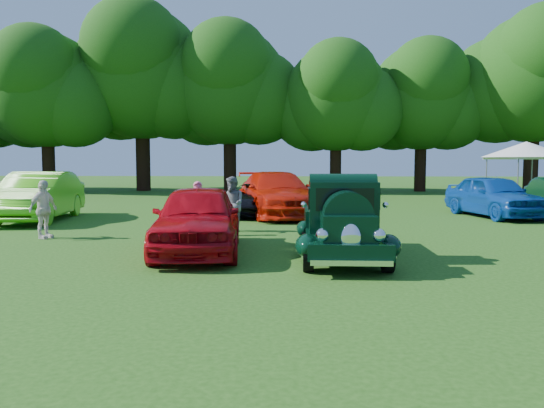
{
  "coord_description": "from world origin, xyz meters",
  "views": [
    {
      "loc": [
        0.57,
        -10.99,
        2.08
      ],
      "look_at": [
        0.02,
        0.89,
        1.1
      ],
      "focal_mm": 35.0,
      "sensor_mm": 36.0,
      "label": 1
    }
  ],
  "objects_px": {
    "back_car_lime": "(38,196)",
    "back_car_black": "(254,200)",
    "hero_pickup": "(342,225)",
    "canopy_tent": "(526,150)",
    "spectator_pink": "(198,208)",
    "spectator_grey": "(232,204)",
    "back_car_blue": "(494,196)",
    "red_convertible": "(198,219)",
    "spectator_white": "(43,209)",
    "back_car_orange": "(276,194)"
  },
  "relations": [
    {
      "from": "red_convertible",
      "to": "canopy_tent",
      "type": "relative_size",
      "value": 0.97
    },
    {
      "from": "back_car_orange",
      "to": "back_car_blue",
      "type": "distance_m",
      "value": 8.02
    },
    {
      "from": "back_car_orange",
      "to": "spectator_white",
      "type": "relative_size",
      "value": 3.64
    },
    {
      "from": "back_car_black",
      "to": "spectator_grey",
      "type": "xyz_separation_m",
      "value": [
        -0.27,
        -4.68,
        0.21
      ]
    },
    {
      "from": "spectator_white",
      "to": "canopy_tent",
      "type": "distance_m",
      "value": 20.6
    },
    {
      "from": "back_car_black",
      "to": "back_car_orange",
      "type": "height_order",
      "value": "back_car_orange"
    },
    {
      "from": "back_car_lime",
      "to": "back_car_black",
      "type": "relative_size",
      "value": 1.19
    },
    {
      "from": "spectator_grey",
      "to": "back_car_blue",
      "type": "bearing_deg",
      "value": 82.96
    },
    {
      "from": "red_convertible",
      "to": "spectator_pink",
      "type": "relative_size",
      "value": 3.01
    },
    {
      "from": "back_car_orange",
      "to": "back_car_lime",
      "type": "bearing_deg",
      "value": 177.87
    },
    {
      "from": "canopy_tent",
      "to": "back_car_orange",
      "type": "bearing_deg",
      "value": -155.86
    },
    {
      "from": "back_car_lime",
      "to": "hero_pickup",
      "type": "bearing_deg",
      "value": -40.91
    },
    {
      "from": "back_car_lime",
      "to": "spectator_pink",
      "type": "relative_size",
      "value": 3.4
    },
    {
      "from": "back_car_blue",
      "to": "spectator_grey",
      "type": "bearing_deg",
      "value": -166.19
    },
    {
      "from": "back_car_black",
      "to": "canopy_tent",
      "type": "distance_m",
      "value": 13.19
    },
    {
      "from": "back_car_black",
      "to": "red_convertible",
      "type": "bearing_deg",
      "value": -81.25
    },
    {
      "from": "hero_pickup",
      "to": "back_car_orange",
      "type": "height_order",
      "value": "back_car_orange"
    },
    {
      "from": "hero_pickup",
      "to": "spectator_white",
      "type": "height_order",
      "value": "hero_pickup"
    },
    {
      "from": "back_car_orange",
      "to": "spectator_grey",
      "type": "xyz_separation_m",
      "value": [
        -1.12,
        -4.5,
        -0.02
      ]
    },
    {
      "from": "spectator_white",
      "to": "hero_pickup",
      "type": "bearing_deg",
      "value": -89.18
    },
    {
      "from": "red_convertible",
      "to": "canopy_tent",
      "type": "bearing_deg",
      "value": 40.18
    },
    {
      "from": "spectator_pink",
      "to": "back_car_orange",
      "type": "bearing_deg",
      "value": 72.58
    },
    {
      "from": "spectator_white",
      "to": "back_car_lime",
      "type": "bearing_deg",
      "value": 46.89
    },
    {
      "from": "hero_pickup",
      "to": "back_car_blue",
      "type": "distance_m",
      "value": 10.68
    },
    {
      "from": "back_car_black",
      "to": "spectator_grey",
      "type": "relative_size",
      "value": 2.67
    },
    {
      "from": "back_car_black",
      "to": "spectator_pink",
      "type": "relative_size",
      "value": 2.86
    },
    {
      "from": "back_car_orange",
      "to": "spectator_pink",
      "type": "height_order",
      "value": "back_car_orange"
    },
    {
      "from": "hero_pickup",
      "to": "spectator_grey",
      "type": "xyz_separation_m",
      "value": [
        -2.83,
        4.1,
        0.1
      ]
    },
    {
      "from": "spectator_pink",
      "to": "canopy_tent",
      "type": "xyz_separation_m",
      "value": [
        13.23,
        10.37,
        1.8
      ]
    },
    {
      "from": "red_convertible",
      "to": "spectator_white",
      "type": "xyz_separation_m",
      "value": [
        -4.53,
        2.01,
        0.01
      ]
    },
    {
      "from": "hero_pickup",
      "to": "red_convertible",
      "type": "height_order",
      "value": "hero_pickup"
    },
    {
      "from": "canopy_tent",
      "to": "red_convertible",
      "type": "bearing_deg",
      "value": -134.06
    },
    {
      "from": "back_car_lime",
      "to": "spectator_white",
      "type": "xyz_separation_m",
      "value": [
        2.2,
        -4.14,
        -0.06
      ]
    },
    {
      "from": "red_convertible",
      "to": "spectator_grey",
      "type": "xyz_separation_m",
      "value": [
        0.34,
        3.59,
        0.04
      ]
    },
    {
      "from": "hero_pickup",
      "to": "canopy_tent",
      "type": "xyz_separation_m",
      "value": [
        9.55,
        13.65,
        1.85
      ]
    },
    {
      "from": "back_car_blue",
      "to": "spectator_white",
      "type": "distance_m",
      "value": 15.28
    },
    {
      "from": "red_convertible",
      "to": "hero_pickup",
      "type": "bearing_deg",
      "value": -14.81
    },
    {
      "from": "back_car_black",
      "to": "canopy_tent",
      "type": "bearing_deg",
      "value": 34.85
    },
    {
      "from": "hero_pickup",
      "to": "back_car_black",
      "type": "xyz_separation_m",
      "value": [
        -2.56,
        8.78,
        -0.11
      ]
    },
    {
      "from": "red_convertible",
      "to": "back_car_orange",
      "type": "xyz_separation_m",
      "value": [
        1.46,
        8.1,
        0.05
      ]
    },
    {
      "from": "back_car_blue",
      "to": "spectator_white",
      "type": "xyz_separation_m",
      "value": [
        -14.0,
        -6.1,
        0.0
      ]
    },
    {
      "from": "spectator_grey",
      "to": "spectator_pink",
      "type": "bearing_deg",
      "value": -79.37
    },
    {
      "from": "spectator_white",
      "to": "canopy_tent",
      "type": "height_order",
      "value": "canopy_tent"
    },
    {
      "from": "back_car_lime",
      "to": "back_car_orange",
      "type": "height_order",
      "value": "back_car_lime"
    },
    {
      "from": "spectator_pink",
      "to": "spectator_grey",
      "type": "bearing_deg",
      "value": 46.87
    },
    {
      "from": "spectator_grey",
      "to": "red_convertible",
      "type": "bearing_deg",
      "value": -38.65
    },
    {
      "from": "canopy_tent",
      "to": "hero_pickup",
      "type": "bearing_deg",
      "value": -124.98
    },
    {
      "from": "hero_pickup",
      "to": "back_car_blue",
      "type": "xyz_separation_m",
      "value": [
        6.31,
        8.61,
        0.07
      ]
    },
    {
      "from": "spectator_white",
      "to": "back_car_black",
      "type": "bearing_deg",
      "value": -20.42
    },
    {
      "from": "red_convertible",
      "to": "spectator_white",
      "type": "distance_m",
      "value": 4.95
    }
  ]
}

